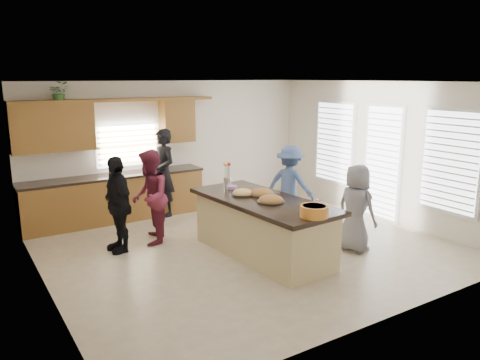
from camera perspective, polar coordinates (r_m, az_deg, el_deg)
floor at (r=8.21m, az=0.77°, el=-8.07°), size 6.50×6.50×0.00m
room_shell at (r=7.75m, az=0.81°, el=5.21°), size 6.52×6.02×2.81m
back_cabinetry at (r=9.77m, az=-15.38°, el=0.40°), size 4.08×0.66×2.46m
right_wall_glazing at (r=9.86m, az=17.15°, el=2.94°), size 0.06×4.00×2.25m
island at (r=7.70m, az=2.77°, el=-5.91°), size 1.33×2.77×0.95m
platter_front at (r=7.36m, az=3.78°, el=-2.53°), size 0.44×0.44×0.18m
platter_mid at (r=7.79m, az=2.69°, el=-1.67°), size 0.45×0.45×0.18m
platter_back at (r=7.80m, az=0.34°, el=-1.64°), size 0.38×0.38×0.16m
salad_bowl at (r=6.67m, az=9.03°, el=-3.70°), size 0.40×0.40×0.16m
clear_cup at (r=7.21m, az=9.44°, el=-2.75°), size 0.09×0.09×0.11m
plate_stack at (r=8.25m, az=-0.98°, el=-0.87°), size 0.20×0.20×0.05m
flower_vase at (r=8.31m, az=-1.54°, el=0.65°), size 0.14×0.14×0.45m
potted_plant at (r=9.45m, az=-21.18°, el=9.94°), size 0.40×0.36×0.40m
woman_left_back at (r=9.90m, az=-9.31°, el=0.88°), size 0.54×0.73×1.84m
woman_left_mid at (r=8.28m, az=-10.94°, el=-2.07°), size 0.92×1.00×1.66m
woman_left_front at (r=8.03m, az=-14.70°, el=-2.87°), size 0.46×0.98×1.62m
woman_right_back at (r=9.41m, az=6.10°, el=-0.52°), size 0.98×1.16×1.55m
woman_right_front at (r=8.04m, az=13.98°, el=-3.35°), size 0.57×0.78×1.48m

